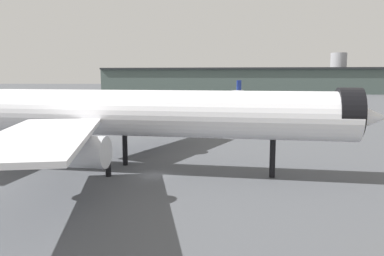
{
  "coord_description": "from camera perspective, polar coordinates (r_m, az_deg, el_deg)",
  "views": [
    {
      "loc": [
        6.99,
        -47.39,
        12.63
      ],
      "look_at": [
        4.77,
        1.01,
        5.9
      ],
      "focal_mm": 36.45,
      "sensor_mm": 36.0,
      "label": 1
    }
  ],
  "objects": [
    {
      "name": "ground",
      "position": [
        49.54,
        -5.62,
        -6.9
      ],
      "size": [
        900.0,
        900.0,
        0.0
      ],
      "primitive_type": "plane",
      "color": "#4C4F54"
    },
    {
      "name": "airliner_near_gate",
      "position": [
        50.62,
        -8.61,
        2.04
      ],
      "size": [
        61.45,
        55.65,
        17.1
      ],
      "rotation": [
        0.0,
        0.0,
        -0.13
      ],
      "color": "white",
      "rests_on": "ground"
    },
    {
      "name": "baggage_tug_wing",
      "position": [
        87.3,
        -8.29,
        0.15
      ],
      "size": [
        3.41,
        2.32,
        1.85
      ],
      "rotation": [
        0.0,
        0.0,
        2.98
      ],
      "color": "black",
      "rests_on": "ground"
    },
    {
      "name": "terminal_building",
      "position": [
        271.49,
        9.43,
        6.96
      ],
      "size": [
        212.83,
        58.53,
        26.37
      ],
      "rotation": [
        0.0,
        0.0,
        -0.13
      ],
      "color": "#475651",
      "rests_on": "ground"
    },
    {
      "name": "airliner_far_taxiway",
      "position": [
        145.78,
        4.74,
        4.68
      ],
      "size": [
        29.72,
        33.04,
        10.17
      ],
      "rotation": [
        0.0,
        0.0,
        4.21
      ],
      "color": "silver",
      "rests_on": "ground"
    }
  ]
}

